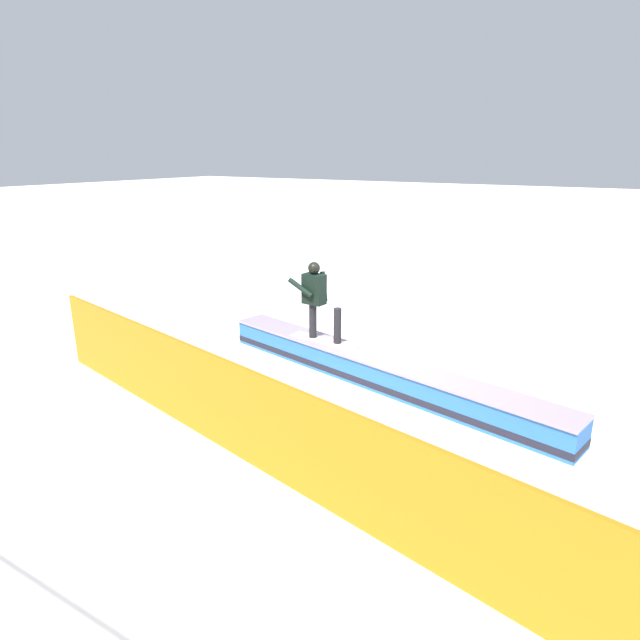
# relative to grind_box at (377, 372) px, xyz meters

# --- Properties ---
(ground_plane) EXTENTS (120.00, 120.00, 0.00)m
(ground_plane) POSITION_rel_grind_box_xyz_m (0.00, 0.00, -0.22)
(ground_plane) COLOR white
(grind_box) EXTENTS (6.72, 1.98, 0.49)m
(grind_box) POSITION_rel_grind_box_xyz_m (0.00, 0.00, 0.00)
(grind_box) COLOR #2863B7
(grind_box) RESTS_ON ground_plane
(snowboarder) EXTENTS (1.42, 0.42, 1.44)m
(snowboarder) POSITION_rel_grind_box_xyz_m (1.36, -0.26, 1.05)
(snowboarder) COLOR silver
(snowboarder) RESTS_ON grind_box
(safety_fence) EXTENTS (10.55, 2.22, 1.30)m
(safety_fence) POSITION_rel_grind_box_xyz_m (0.00, 3.11, 0.42)
(safety_fence) COLOR orange
(safety_fence) RESTS_ON ground_plane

